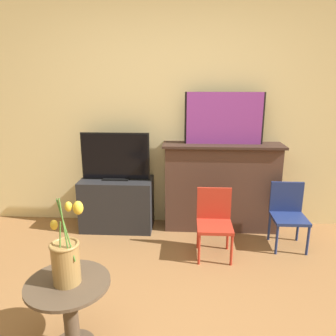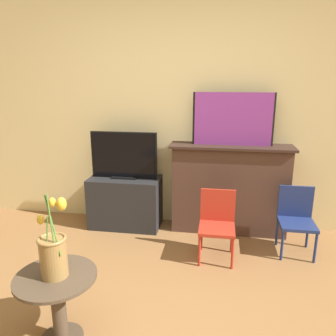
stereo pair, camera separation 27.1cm
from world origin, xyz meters
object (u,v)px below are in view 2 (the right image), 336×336
(chair_blue, at_px, (296,217))
(vase_tulips, at_px, (53,254))
(painting, at_px, (233,119))
(tv_monitor, at_px, (124,156))
(chair_red, at_px, (217,221))

(chair_blue, distance_m, vase_tulips, 2.24)
(vase_tulips, bearing_deg, painting, 59.25)
(tv_monitor, distance_m, chair_blue, 1.85)
(chair_red, bearing_deg, chair_blue, 16.42)
(painting, xyz_separation_m, chair_red, (-0.12, -0.59, -0.87))
(painting, xyz_separation_m, tv_monitor, (-1.14, -0.07, -0.41))
(painting, distance_m, chair_red, 1.06)
(tv_monitor, bearing_deg, vase_tulips, -87.56)
(tv_monitor, bearing_deg, chair_blue, -9.51)
(painting, relative_size, tv_monitor, 1.12)
(tv_monitor, relative_size, vase_tulips, 1.35)
(chair_blue, relative_size, vase_tulips, 1.17)
(painting, height_order, tv_monitor, painting)
(tv_monitor, bearing_deg, chair_red, -26.65)
(painting, distance_m, tv_monitor, 1.22)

